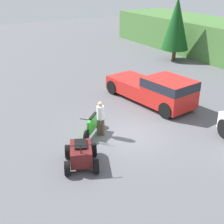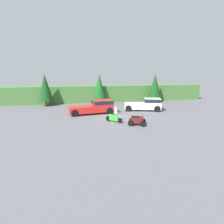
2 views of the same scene
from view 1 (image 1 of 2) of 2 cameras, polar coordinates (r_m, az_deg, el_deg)
name	(u,v)px [view 1 (image 1 of 2)]	position (r m, az deg, el deg)	size (l,w,h in m)	color
ground_plane	(129,134)	(15.53, 3.15, -4.10)	(80.00, 80.00, 0.00)	#5B5B60
tree_left	(176,24)	(28.97, 11.69, 15.54)	(2.43, 2.43, 5.52)	brown
pickup_truck_red	(156,89)	(18.87, 8.07, 4.20)	(6.20, 2.95, 1.84)	red
dirt_bike	(92,125)	(15.38, -3.69, -2.45)	(1.58, 1.67, 1.15)	black
quad_atv	(81,155)	(13.03, -5.68, -7.75)	(2.25, 1.99, 1.23)	black
rider_person	(101,117)	(15.03, -2.12, -0.99)	(0.52, 0.52, 1.77)	brown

